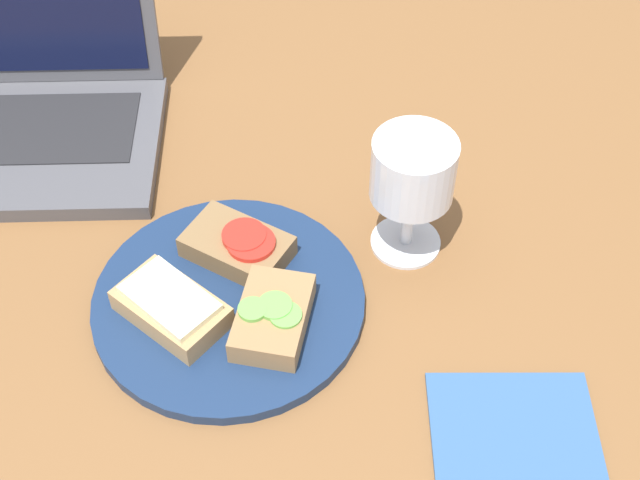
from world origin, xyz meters
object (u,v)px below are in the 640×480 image
Objects in this scene: sandwich_with_cucumber at (273,317)px; wine_glass at (413,176)px; laptop at (22,99)px; sandwich_with_cheese at (171,307)px; napkin at (516,444)px; plate at (229,302)px; sandwich_with_tomato at (239,245)px.

sandwich_with_cucumber is 18.44cm from wine_glass.
laptop reaches higher than wine_glass.
napkin is (29.75, -13.39, -2.53)cm from sandwich_with_cheese.
plate is 2.45× the size of sandwich_with_cucumber.
sandwich_with_cheese reaches higher than napkin.
laptop is (-41.10, 18.54, -5.20)cm from wine_glass.
sandwich_with_tomato is at bearing -40.14° from laptop.
sandwich_with_tomato is at bearing 138.98° from napkin.
sandwich_with_cheese is 0.39× the size of laptop.
sandwich_with_cucumber is 0.78× the size of wine_glass.
plate is 5.77cm from sandwich_with_cucumber.
plate is at bearing 141.74° from sandwich_with_cucumber.
sandwich_with_tomato is 31.66cm from napkin.
sandwich_with_cucumber is (4.26, -3.36, 1.99)cm from plate.
plate is 5.75cm from sandwich_with_tomato.
wine_glass is 0.45× the size of laptop.
laptop is (-18.57, 28.00, 1.64)cm from sandwich_with_cheese.
sandwich_with_tomato is at bearing -172.69° from wine_glass.
sandwich_with_cheese is 0.86× the size of wine_glass.
sandwich_with_cucumber is at bearing -38.26° from plate.
sandwich_with_tomato is at bearing 111.12° from sandwich_with_cucumber.
plate is 21.01cm from wine_glass.
sandwich_with_cucumber is at bearing 149.51° from napkin.
wine_glass is at bearing 7.31° from sandwich_with_tomato.
plate is at bearing -156.98° from wine_glass.
sandwich_with_cucumber reaches higher than plate.
plate is 0.86× the size of laptop.
sandwich_with_cheese is 33.64cm from laptop.
napkin is at bearing -24.23° from sandwich_with_cheese.
sandwich_with_tomato is 0.87× the size of wine_glass.
sandwich_with_cheese is 1.11× the size of sandwich_with_cucumber.
laptop is 2.12× the size of napkin.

